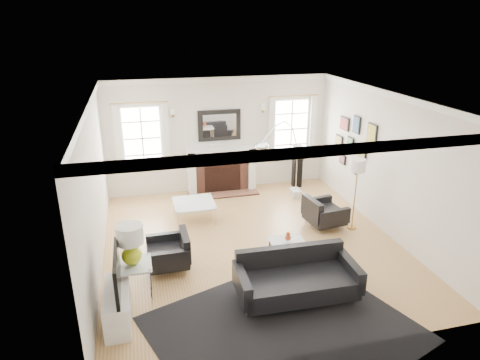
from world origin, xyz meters
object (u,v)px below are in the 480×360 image
object	(u,v)px
armchair_right	(323,213)
gourd_lamp	(130,242)
coffee_table	(194,204)
sofa	(295,278)
arc_floor_lamp	(280,161)
armchair_left	(171,253)
fireplace	(222,171)

from	to	relation	value
armchair_right	gourd_lamp	distance (m)	4.19
armchair_right	coffee_table	bearing A→B (deg)	158.32
sofa	gourd_lamp	bearing A→B (deg)	166.69
sofa	gourd_lamp	size ratio (longest dim) A/B	2.92
armchair_right	coffee_table	distance (m)	2.72
gourd_lamp	arc_floor_lamp	xyz separation A→B (m)	(3.27, 2.71, 0.14)
coffee_table	gourd_lamp	world-z (taller)	gourd_lamp
gourd_lamp	armchair_left	bearing A→B (deg)	49.76
armchair_right	coffee_table	xyz separation A→B (m)	(-2.53, 1.01, 0.06)
fireplace	armchair_right	bearing A→B (deg)	-56.30
coffee_table	arc_floor_lamp	world-z (taller)	arc_floor_lamp
sofa	arc_floor_lamp	world-z (taller)	arc_floor_lamp
coffee_table	arc_floor_lamp	xyz separation A→B (m)	(1.98, 0.14, 0.76)
fireplace	arc_floor_lamp	world-z (taller)	arc_floor_lamp
gourd_lamp	arc_floor_lamp	distance (m)	4.25
coffee_table	arc_floor_lamp	distance (m)	2.13
armchair_left	armchair_right	distance (m)	3.31
armchair_left	arc_floor_lamp	bearing A→B (deg)	36.71
armchair_left	armchair_right	size ratio (longest dim) A/B	0.90
sofa	coffee_table	world-z (taller)	sofa
fireplace	gourd_lamp	world-z (taller)	gourd_lamp
armchair_right	gourd_lamp	size ratio (longest dim) A/B	1.36
fireplace	sofa	world-z (taller)	fireplace
fireplace	armchair_left	bearing A→B (deg)	-115.81
armchair_right	arc_floor_lamp	world-z (taller)	arc_floor_lamp
armchair_left	gourd_lamp	distance (m)	1.18
sofa	armchair_left	distance (m)	2.21
fireplace	arc_floor_lamp	size ratio (longest dim) A/B	0.82
fireplace	coffee_table	distance (m)	1.70
coffee_table	arc_floor_lamp	bearing A→B (deg)	4.15
fireplace	gourd_lamp	bearing A→B (deg)	-118.81
gourd_lamp	arc_floor_lamp	world-z (taller)	arc_floor_lamp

